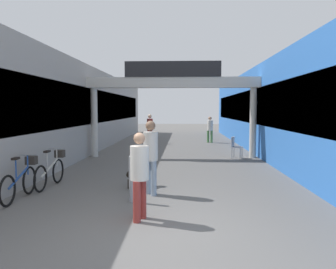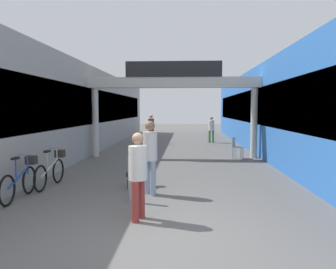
{
  "view_description": "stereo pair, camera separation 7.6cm",
  "coord_description": "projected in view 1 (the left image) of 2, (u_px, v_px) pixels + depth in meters",
  "views": [
    {
      "loc": [
        0.44,
        -5.09,
        2.03
      ],
      "look_at": [
        0.0,
        4.32,
        1.3
      ],
      "focal_mm": 35.0,
      "sensor_mm": 36.0,
      "label": 1
    },
    {
      "loc": [
        0.51,
        -5.08,
        2.03
      ],
      "look_at": [
        0.0,
        4.32,
        1.3
      ],
      "focal_mm": 35.0,
      "sensor_mm": 36.0,
      "label": 2
    }
  ],
  "objects": [
    {
      "name": "storefront_right",
      "position": [
        279.0,
        111.0,
        15.81
      ],
      "size": [
        3.0,
        26.0,
        3.92
      ],
      "color": "blue",
      "rests_on": "ground_plane"
    },
    {
      "name": "pedestrian_with_dog",
      "position": [
        151.0,
        152.0,
        7.71
      ],
      "size": [
        0.48,
        0.48,
        1.76
      ],
      "color": "#8C9EB2",
      "rests_on": "ground_plane"
    },
    {
      "name": "arcade_sign_gateway",
      "position": [
        173.0,
        90.0,
        13.65
      ],
      "size": [
        7.4,
        0.47,
        4.0
      ],
      "color": "beige",
      "rests_on": "ground_plane"
    },
    {
      "name": "pedestrian_companion",
      "position": [
        140.0,
        171.0,
        5.93
      ],
      "size": [
        0.43,
        0.43,
        1.61
      ],
      "color": "#99332D",
      "rests_on": "ground_plane"
    },
    {
      "name": "bollard_post_metal",
      "position": [
        131.0,
        178.0,
        7.11
      ],
      "size": [
        0.1,
        0.1,
        1.04
      ],
      "color": "gray",
      "rests_on": "ground_plane"
    },
    {
      "name": "pedestrian_carrying_crate",
      "position": [
        150.0,
        127.0,
        19.36
      ],
      "size": [
        0.47,
        0.47,
        1.73
      ],
      "color": "#99332D",
      "rests_on": "ground_plane"
    },
    {
      "name": "bicycle_silver_second",
      "position": [
        52.0,
        170.0,
        8.58
      ],
      "size": [
        0.46,
        1.69,
        0.98
      ],
      "color": "black",
      "rests_on": "ground_plane"
    },
    {
      "name": "cafe_chair_aluminium_nearer",
      "position": [
        235.0,
        145.0,
        13.49
      ],
      "size": [
        0.52,
        0.52,
        0.89
      ],
      "color": "gray",
      "rests_on": "ground_plane"
    },
    {
      "name": "storefront_left",
      "position": [
        72.0,
        111.0,
        16.28
      ],
      "size": [
        3.0,
        26.0,
        3.92
      ],
      "color": "#9E9993",
      "rests_on": "ground_plane"
    },
    {
      "name": "bicycle_blue_nearest",
      "position": [
        21.0,
        180.0,
        7.41
      ],
      "size": [
        0.46,
        1.69,
        0.98
      ],
      "color": "black",
      "rests_on": "ground_plane"
    },
    {
      "name": "pedestrian_elderly_walking",
      "position": [
        210.0,
        128.0,
        19.81
      ],
      "size": [
        0.47,
        0.47,
        1.58
      ],
      "color": "#4C7F47",
      "rests_on": "ground_plane"
    },
    {
      "name": "ground_plane",
      "position": [
        156.0,
        236.0,
        5.25
      ],
      "size": [
        80.0,
        80.0,
        0.0
      ],
      "primitive_type": "plane",
      "color": "#605E5B"
    },
    {
      "name": "dog_on_leash",
      "position": [
        140.0,
        173.0,
        8.5
      ],
      "size": [
        0.74,
        0.81,
        0.6
      ],
      "color": "black",
      "rests_on": "ground_plane"
    }
  ]
}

